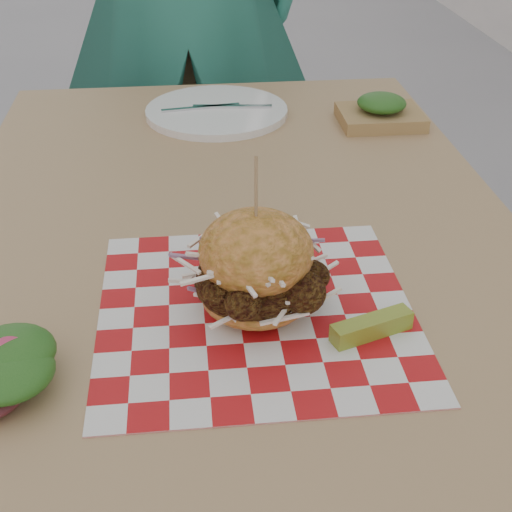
# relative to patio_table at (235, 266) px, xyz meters

# --- Properties ---
(patio_table) EXTENTS (0.80, 1.20, 0.75)m
(patio_table) POSITION_rel_patio_table_xyz_m (0.00, 0.00, 0.00)
(patio_table) COLOR tan
(patio_table) RESTS_ON ground
(patio_chair) EXTENTS (0.53, 0.53, 0.95)m
(patio_chair) POSITION_rel_patio_table_xyz_m (-0.03, 0.91, -0.12)
(patio_chair) COLOR tan
(patio_chair) RESTS_ON ground
(paper_liner) EXTENTS (0.36, 0.36, 0.00)m
(paper_liner) POSITION_rel_patio_table_xyz_m (0.01, -0.22, 0.08)
(paper_liner) COLOR #B51215
(paper_liner) RESTS_ON patio_table
(sandwich) EXTENTS (0.17, 0.17, 0.19)m
(sandwich) POSITION_rel_patio_table_xyz_m (0.01, -0.22, 0.13)
(sandwich) COLOR #D5843C
(sandwich) RESTS_ON paper_liner
(pickle_spear) EXTENTS (0.10, 0.05, 0.02)m
(pickle_spear) POSITION_rel_patio_table_xyz_m (0.13, -0.28, 0.09)
(pickle_spear) COLOR olive
(pickle_spear) RESTS_ON paper_liner
(place_setting) EXTENTS (0.27, 0.27, 0.02)m
(place_setting) POSITION_rel_patio_table_xyz_m (0.00, 0.42, 0.09)
(place_setting) COLOR white
(place_setting) RESTS_ON patio_table
(kraft_tray) EXTENTS (0.15, 0.12, 0.06)m
(kraft_tray) POSITION_rel_patio_table_xyz_m (0.30, 0.34, 0.10)
(kraft_tray) COLOR #9B7946
(kraft_tray) RESTS_ON patio_table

